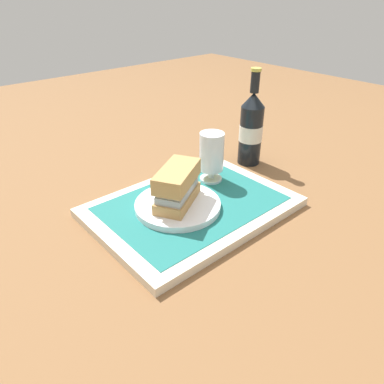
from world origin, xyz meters
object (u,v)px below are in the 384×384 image
(plate, at_px, (178,205))
(sandwich, at_px, (178,185))
(beer_bottle, at_px, (251,128))
(beer_glass, at_px, (212,154))

(plate, xyz_separation_m, sandwich, (0.00, 0.00, 0.05))
(beer_bottle, bearing_deg, beer_glass, -169.45)
(sandwich, height_order, beer_bottle, beer_bottle)
(sandwich, xyz_separation_m, beer_glass, (0.14, 0.05, 0.01))
(sandwich, bearing_deg, beer_glass, -12.51)
(plate, height_order, sandwich, sandwich)
(beer_bottle, bearing_deg, sandwich, -166.33)
(plate, relative_size, sandwich, 1.31)
(sandwich, bearing_deg, beer_bottle, -16.42)
(plate, relative_size, beer_bottle, 0.71)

